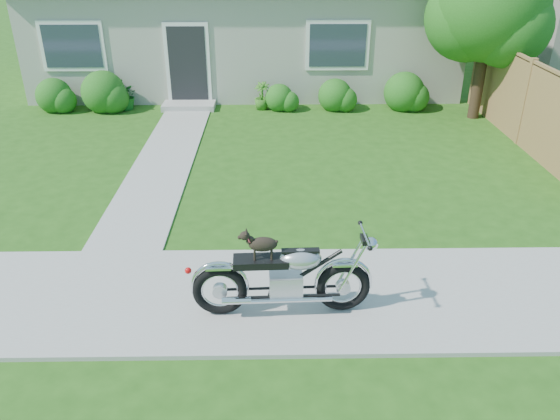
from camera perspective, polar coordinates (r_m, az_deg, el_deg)
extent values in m
plane|color=#235114|center=(7.26, -6.65, -8.92)|extent=(80.00, 80.00, 0.00)
cube|color=#9E9B93|center=(7.25, -6.66, -8.80)|extent=(24.00, 2.20, 0.04)
cube|color=#9E9B93|center=(11.86, -11.77, 5.47)|extent=(1.20, 8.00, 0.03)
cube|color=#A9A598|center=(18.08, -3.40, 18.12)|extent=(12.00, 6.00, 3.00)
cube|color=black|center=(15.33, -9.59, 14.52)|extent=(1.00, 0.06, 2.10)
cube|color=#9E9B93|center=(15.23, -9.49, 10.68)|extent=(1.40, 0.70, 0.16)
cube|color=#2D3847|center=(15.95, -20.88, 15.70)|extent=(1.70, 0.05, 1.30)
cube|color=#2D3847|center=(15.17, 6.04, 16.73)|extent=(1.70, 0.05, 1.30)
cube|color=#A47649|center=(13.30, 24.25, 10.02)|extent=(0.08, 6.50, 1.80)
cube|color=#A47649|center=(16.20, 19.77, 13.65)|extent=(0.12, 0.12, 1.90)
cube|color=#A47649|center=(13.28, 24.29, 10.23)|extent=(0.12, 0.12, 1.90)
cube|color=#A47649|center=(13.10, 25.02, 13.85)|extent=(0.08, 6.50, 0.08)
cylinder|color=#3D2B1C|center=(14.87, 20.14, 13.18)|extent=(0.28, 0.28, 2.23)
sphere|color=#215D18|center=(14.61, 21.20, 19.43)|extent=(2.67, 2.67, 2.67)
sphere|color=#215D18|center=(14.54, 22.85, 17.34)|extent=(1.96, 1.96, 1.96)
sphere|color=#215D18|center=(14.88, -0.09, 11.62)|extent=(0.75, 0.75, 0.75)
sphere|color=#215D18|center=(15.26, 12.84, 11.90)|extent=(1.08, 1.08, 1.08)
sphere|color=#215D18|center=(15.94, -22.53, 10.95)|extent=(0.94, 0.94, 0.94)
sphere|color=#215D18|center=(15.49, -17.97, 11.60)|extent=(1.15, 1.15, 1.15)
sphere|color=#215D18|center=(14.96, 5.76, 11.82)|extent=(0.90, 0.90, 0.90)
imported|color=#175A1B|center=(15.42, -15.91, 11.39)|extent=(0.90, 0.87, 0.76)
imported|color=#336F1E|center=(14.92, -1.93, 11.83)|extent=(0.51, 0.51, 0.73)
torus|color=black|center=(6.77, 6.60, -7.98)|extent=(0.67, 0.13, 0.67)
torus|color=black|center=(6.70, -6.30, -8.37)|extent=(0.67, 0.13, 0.67)
cube|color=#B2B3B7|center=(6.67, 0.62, -7.86)|extent=(0.41, 0.25, 0.30)
ellipsoid|color=#B2B3B7|center=(6.48, 2.14, -5.12)|extent=(0.52, 0.31, 0.26)
cube|color=black|center=(6.47, -2.03, -5.39)|extent=(0.66, 0.28, 0.09)
cube|color=silver|center=(6.58, 6.75, -5.55)|extent=(0.31, 0.15, 0.03)
cube|color=silver|center=(6.51, -6.45, -5.93)|extent=(0.31, 0.15, 0.03)
cylinder|color=silver|center=(6.43, 8.87, -2.60)|extent=(0.05, 0.60, 0.03)
sphere|color=silver|center=(6.51, 9.49, -3.50)|extent=(0.18, 0.18, 0.17)
cylinder|color=silver|center=(6.64, 0.69, -9.42)|extent=(1.10, 0.10, 0.06)
ellipsoid|color=black|center=(6.35, -1.79, -3.60)|extent=(0.34, 0.17, 0.18)
sphere|color=black|center=(6.29, -3.71, -2.70)|extent=(0.11, 0.11, 0.11)
cylinder|color=black|center=(6.44, -2.67, -4.35)|extent=(0.03, 0.03, 0.14)
cylinder|color=black|center=(6.37, -2.66, -4.72)|extent=(0.03, 0.03, 0.14)
cylinder|color=black|center=(6.44, -0.90, -4.31)|extent=(0.03, 0.03, 0.14)
cylinder|color=black|center=(6.38, -0.87, -4.68)|extent=(0.03, 0.03, 0.14)
torus|color=#DA3A48|center=(6.31, -3.24, -3.09)|extent=(0.06, 0.10, 0.09)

